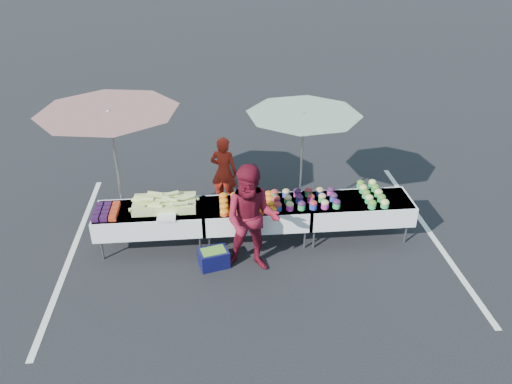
{
  "coord_description": "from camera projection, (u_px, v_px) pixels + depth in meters",
  "views": [
    {
      "loc": [
        -0.67,
        -7.31,
        5.13
      ],
      "look_at": [
        0.0,
        0.0,
        1.0
      ],
      "focal_mm": 35.0,
      "sensor_mm": 36.0,
      "label": 1
    }
  ],
  "objects": [
    {
      "name": "ground",
      "position": [
        256.0,
        241.0,
        8.92
      ],
      "size": [
        80.0,
        80.0,
        0.0
      ],
      "primitive_type": "plane",
      "color": "black"
    },
    {
      "name": "bean_baskets",
      "position": [
        372.0,
        193.0,
        8.75
      ],
      "size": [
        0.36,
        0.86,
        0.15
      ],
      "color": "green",
      "rests_on": "table_right"
    },
    {
      "name": "potato_cups",
      "position": [
        305.0,
        198.0,
        8.58
      ],
      "size": [
        1.14,
        0.58,
        0.16
      ],
      "color": "#2339A7",
      "rests_on": "table_right"
    },
    {
      "name": "customer",
      "position": [
        252.0,
        220.0,
        7.8
      ],
      "size": [
        1.01,
        0.85,
        1.85
      ],
      "primitive_type": "imported",
      "rotation": [
        0.0,
        0.0,
        -0.18
      ],
      "color": "maroon",
      "rests_on": "ground"
    },
    {
      "name": "storage_bin",
      "position": [
        214.0,
        258.0,
        8.21
      ],
      "size": [
        0.54,
        0.45,
        0.31
      ],
      "rotation": [
        0.0,
        0.0,
        0.26
      ],
      "color": "#0B0C38",
      "rests_on": "ground"
    },
    {
      "name": "table_center",
      "position": [
        256.0,
        213.0,
        8.63
      ],
      "size": [
        1.86,
        0.81,
        0.75
      ],
      "color": "white",
      "rests_on": "ground"
    },
    {
      "name": "umbrella_right",
      "position": [
        303.0,
        123.0,
        8.75
      ],
      "size": [
        2.47,
        2.47,
        2.09
      ],
      "rotation": [
        0.0,
        0.0,
        -0.24
      ],
      "color": "black",
      "rests_on": "ground"
    },
    {
      "name": "umbrella_left",
      "position": [
        110.0,
        122.0,
        8.1
      ],
      "size": [
        2.78,
        2.78,
        2.37
      ],
      "rotation": [
        0.0,
        0.0,
        0.22
      ],
      "color": "black",
      "rests_on": "ground"
    },
    {
      "name": "table_right",
      "position": [
        358.0,
        208.0,
        8.77
      ],
      "size": [
        1.86,
        0.81,
        0.75
      ],
      "color": "white",
      "rests_on": "ground"
    },
    {
      "name": "table_left",
      "position": [
        151.0,
        218.0,
        8.49
      ],
      "size": [
        1.86,
        0.81,
        0.75
      ],
      "color": "white",
      "rests_on": "ground"
    },
    {
      "name": "stripe_right",
      "position": [
        429.0,
        231.0,
        9.17
      ],
      "size": [
        0.1,
        5.0,
        0.0
      ],
      "primitive_type": "cube",
      "color": "silver",
      "rests_on": "ground"
    },
    {
      "name": "berry_punnets",
      "position": [
        106.0,
        212.0,
        8.28
      ],
      "size": [
        0.4,
        0.54,
        0.08
      ],
      "color": "black",
      "rests_on": "table_left"
    },
    {
      "name": "plastic_bags",
      "position": [
        166.0,
        217.0,
        8.16
      ],
      "size": [
        0.3,
        0.25,
        0.05
      ],
      "primitive_type": "cube",
      "color": "white",
      "rests_on": "table_left"
    },
    {
      "name": "corn_pile",
      "position": [
        164.0,
        203.0,
        8.42
      ],
      "size": [
        1.16,
        0.57,
        0.26
      ],
      "color": "#CFD56D",
      "rests_on": "table_left"
    },
    {
      "name": "stripe_left",
      "position": [
        73.0,
        250.0,
        8.66
      ],
      "size": [
        0.1,
        5.0,
        0.0
      ],
      "primitive_type": "cube",
      "color": "silver",
      "rests_on": "ground"
    },
    {
      "name": "carrot_bowls",
      "position": [
        247.0,
        203.0,
        8.5
      ],
      "size": [
        0.95,
        0.69,
        0.11
      ],
      "color": "#C84916",
      "rests_on": "table_center"
    },
    {
      "name": "vendor",
      "position": [
        224.0,
        172.0,
        9.67
      ],
      "size": [
        0.62,
        0.51,
        1.46
      ],
      "primitive_type": "imported",
      "rotation": [
        0.0,
        0.0,
        2.79
      ],
      "color": "#A01E12",
      "rests_on": "ground"
    }
  ]
}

